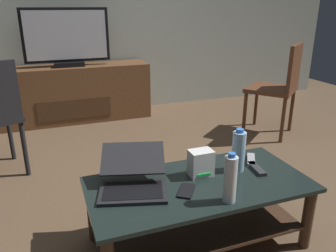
# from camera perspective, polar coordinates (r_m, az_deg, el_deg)

# --- Properties ---
(ground_plane) EXTENTS (7.68, 7.68, 0.00)m
(ground_plane) POSITION_cam_1_polar(r_m,az_deg,el_deg) (2.26, 1.90, -14.35)
(ground_plane) COLOR brown
(coffee_table) EXTENTS (1.18, 0.57, 0.38)m
(coffee_table) POSITION_cam_1_polar(r_m,az_deg,el_deg) (1.88, 5.21, -12.71)
(coffee_table) COLOR black
(coffee_table) RESTS_ON ground
(media_cabinet) EXTENTS (1.75, 0.42, 0.63)m
(media_cabinet) POSITION_cam_1_polar(r_m,az_deg,el_deg) (4.01, -15.97, 5.31)
(media_cabinet) COLOR brown
(media_cabinet) RESTS_ON ground
(television) EXTENTS (0.91, 0.20, 0.61)m
(television) POSITION_cam_1_polar(r_m,az_deg,el_deg) (3.89, -16.80, 13.97)
(television) COLOR black
(television) RESTS_ON media_cabinet
(dining_chair) EXTENTS (0.62, 0.62, 0.93)m
(dining_chair) POSITION_cam_1_polar(r_m,az_deg,el_deg) (3.54, 18.40, 6.71)
(dining_chair) COLOR #59331E
(dining_chair) RESTS_ON ground
(laptop) EXTENTS (0.43, 0.45, 0.17)m
(laptop) POSITION_cam_1_polar(r_m,az_deg,el_deg) (1.75, -5.95, -8.70)
(laptop) COLOR black
(laptop) RESTS_ON coffee_table
(router_box) EXTENTS (0.13, 0.09, 0.15)m
(router_box) POSITION_cam_1_polar(r_m,az_deg,el_deg) (1.86, 5.57, -6.27)
(router_box) COLOR white
(router_box) RESTS_ON coffee_table
(water_bottle_near) EXTENTS (0.06, 0.06, 0.25)m
(water_bottle_near) POSITION_cam_1_polar(r_m,az_deg,el_deg) (1.62, 10.50, -8.82)
(water_bottle_near) COLOR silver
(water_bottle_near) RESTS_ON coffee_table
(water_bottle_far) EXTENTS (0.08, 0.08, 0.25)m
(water_bottle_far) POSITION_cam_1_polar(r_m,az_deg,el_deg) (1.93, 11.85, -4.17)
(water_bottle_far) COLOR #99C6E5
(water_bottle_far) RESTS_ON coffee_table
(cell_phone) EXTENTS (0.14, 0.15, 0.01)m
(cell_phone) POSITION_cam_1_polar(r_m,az_deg,el_deg) (1.73, 3.12, -10.90)
(cell_phone) COLOR black
(cell_phone) RESTS_ON coffee_table
(tv_remote) EXTENTS (0.12, 0.16, 0.02)m
(tv_remote) POSITION_cam_1_polar(r_m,az_deg,el_deg) (2.10, 13.88, -5.58)
(tv_remote) COLOR #99999E
(tv_remote) RESTS_ON coffee_table
(soundbar_remote) EXTENTS (0.07, 0.16, 0.02)m
(soundbar_remote) POSITION_cam_1_polar(r_m,az_deg,el_deg) (2.00, 14.78, -7.00)
(soundbar_remote) COLOR #2D2D30
(soundbar_remote) RESTS_ON coffee_table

